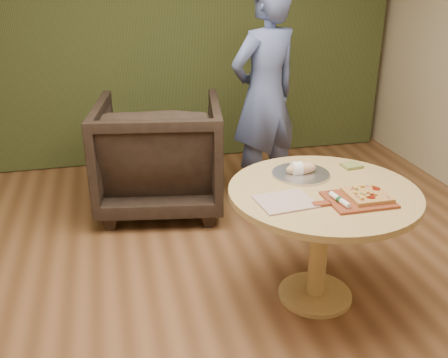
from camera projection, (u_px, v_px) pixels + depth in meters
name	position (u px, v px, depth m)	size (l,w,h in m)	color
room_shell	(238.00, 91.00, 2.35)	(5.04, 6.04, 2.84)	brown
curtain	(163.00, 25.00, 4.94)	(4.80, 0.14, 2.78)	#2D3618
pedestal_table	(322.00, 211.00, 2.95)	(1.11, 1.11, 0.75)	tan
pizza_paddle	(357.00, 200.00, 2.74)	(0.45, 0.28, 0.01)	brown
flatbread_pizza	(367.00, 195.00, 2.76)	(0.22, 0.22, 0.04)	tan
cutlery_roll	(340.00, 200.00, 2.69)	(0.06, 0.20, 0.03)	white
newspaper	(285.00, 202.00, 2.73)	(0.30, 0.25, 0.01)	silver
serving_tray	(301.00, 174.00, 3.08)	(0.36, 0.36, 0.02)	silver
bread_roll	(300.00, 169.00, 3.07)	(0.19, 0.09, 0.09)	#D9B184
green_packet	(352.00, 166.00, 3.20)	(0.12, 0.10, 0.02)	#5F6B30
armchair	(159.00, 149.00, 4.20)	(1.02, 0.95, 1.05)	black
person_standing	(265.00, 96.00, 4.21)	(0.68, 0.45, 1.86)	#50629B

